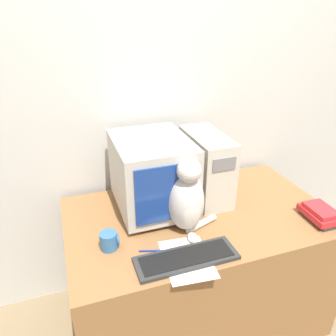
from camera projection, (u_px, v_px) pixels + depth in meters
wall_back at (170, 107)px, 2.03m from camera, size 7.00×0.05×2.50m
desk at (196, 267)px, 1.99m from camera, size 1.45×0.85×0.77m
crt_monitor at (152, 174)px, 1.79m from camera, size 0.39×0.49×0.41m
computer_tower at (206, 166)px, 1.91m from camera, size 0.19×0.42×0.39m
keyboard at (186, 258)px, 1.48m from camera, size 0.47×0.16×0.02m
cat at (187, 199)px, 1.63m from camera, size 0.28×0.27×0.41m
book_stack at (320, 214)px, 1.75m from camera, size 0.16×0.22×0.08m
pen at (154, 251)px, 1.54m from camera, size 0.14×0.05×0.01m
paper_sheet at (187, 259)px, 1.49m from camera, size 0.24×0.32×0.00m
mug at (109, 241)px, 1.54m from camera, size 0.09×0.08×0.09m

